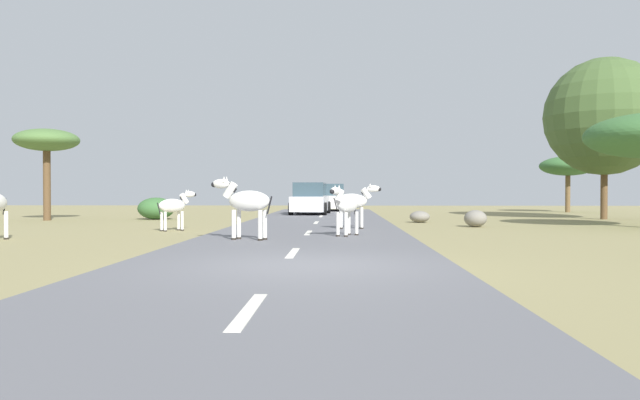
{
  "coord_description": "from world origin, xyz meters",
  "views": [
    {
      "loc": [
        0.56,
        -10.39,
        1.33
      ],
      "look_at": [
        -0.16,
        11.14,
        1.01
      ],
      "focal_mm": 33.96,
      "sensor_mm": 36.0,
      "label": 1
    }
  ],
  "objects_px": {
    "rock_0": "(475,218)",
    "car_0": "(310,200)",
    "car_1": "(330,198)",
    "tree_4": "(605,117)",
    "zebra_0": "(346,205)",
    "zebra_3": "(246,202)",
    "bush_1": "(156,208)",
    "rock_1": "(420,217)",
    "tree_2": "(568,166)",
    "tree_3": "(47,142)",
    "rock_2": "(155,213)",
    "zebra_2": "(174,206)",
    "zebra_4": "(354,202)"
  },
  "relations": [
    {
      "from": "rock_0",
      "to": "car_0",
      "type": "bearing_deg",
      "value": 121.44
    },
    {
      "from": "car_1",
      "to": "tree_4",
      "type": "bearing_deg",
      "value": -42.49
    },
    {
      "from": "zebra_0",
      "to": "zebra_3",
      "type": "height_order",
      "value": "zebra_3"
    },
    {
      "from": "car_1",
      "to": "bush_1",
      "type": "xyz_separation_m",
      "value": [
        -7.94,
        -11.54,
        -0.34
      ]
    },
    {
      "from": "car_1",
      "to": "bush_1",
      "type": "relative_size",
      "value": 2.6
    },
    {
      "from": "car_1",
      "to": "rock_1",
      "type": "bearing_deg",
      "value": -77.12
    },
    {
      "from": "tree_4",
      "to": "rock_1",
      "type": "relative_size",
      "value": 9.05
    },
    {
      "from": "zebra_0",
      "to": "car_1",
      "type": "height_order",
      "value": "car_1"
    },
    {
      "from": "tree_2",
      "to": "zebra_0",
      "type": "bearing_deg",
      "value": -123.51
    },
    {
      "from": "tree_3",
      "to": "rock_2",
      "type": "distance_m",
      "value": 5.99
    },
    {
      "from": "bush_1",
      "to": "tree_2",
      "type": "bearing_deg",
      "value": 24.63
    },
    {
      "from": "zebra_2",
      "to": "car_0",
      "type": "height_order",
      "value": "car_0"
    },
    {
      "from": "zebra_0",
      "to": "rock_1",
      "type": "bearing_deg",
      "value": -82.18
    },
    {
      "from": "car_1",
      "to": "tree_3",
      "type": "bearing_deg",
      "value": -137.88
    },
    {
      "from": "zebra_0",
      "to": "zebra_3",
      "type": "relative_size",
      "value": 0.84
    },
    {
      "from": "zebra_2",
      "to": "tree_3",
      "type": "xyz_separation_m",
      "value": [
        -7.71,
        6.9,
        2.72
      ]
    },
    {
      "from": "tree_2",
      "to": "zebra_3",
      "type": "bearing_deg",
      "value": -126.42
    },
    {
      "from": "rock_0",
      "to": "zebra_4",
      "type": "bearing_deg",
      "value": -156.76
    },
    {
      "from": "car_0",
      "to": "rock_1",
      "type": "height_order",
      "value": "car_0"
    },
    {
      "from": "zebra_0",
      "to": "zebra_3",
      "type": "bearing_deg",
      "value": 56.3
    },
    {
      "from": "zebra_2",
      "to": "rock_0",
      "type": "distance_m",
      "value": 10.83
    },
    {
      "from": "car_0",
      "to": "tree_2",
      "type": "distance_m",
      "value": 16.89
    },
    {
      "from": "car_1",
      "to": "tree_3",
      "type": "xyz_separation_m",
      "value": [
        -12.56,
        -12.69,
        2.7
      ]
    },
    {
      "from": "car_0",
      "to": "rock_2",
      "type": "xyz_separation_m",
      "value": [
        -7.57,
        -3.54,
        -0.61
      ]
    },
    {
      "from": "zebra_0",
      "to": "zebra_4",
      "type": "xyz_separation_m",
      "value": [
        0.3,
        3.39,
        0.05
      ]
    },
    {
      "from": "car_0",
      "to": "rock_0",
      "type": "xyz_separation_m",
      "value": [
        6.65,
        -10.88,
        -0.54
      ]
    },
    {
      "from": "car_1",
      "to": "tree_2",
      "type": "bearing_deg",
      "value": -7.12
    },
    {
      "from": "tree_2",
      "to": "bush_1",
      "type": "height_order",
      "value": "tree_2"
    },
    {
      "from": "bush_1",
      "to": "rock_0",
      "type": "distance_m",
      "value": 14.68
    },
    {
      "from": "zebra_2",
      "to": "car_0",
      "type": "distance_m",
      "value": 13.97
    },
    {
      "from": "zebra_3",
      "to": "car_1",
      "type": "height_order",
      "value": "car_1"
    },
    {
      "from": "zebra_0",
      "to": "car_0",
      "type": "relative_size",
      "value": 0.33
    },
    {
      "from": "zebra_0",
      "to": "bush_1",
      "type": "xyz_separation_m",
      "value": [
        -8.78,
        10.84,
        -0.4
      ]
    },
    {
      "from": "zebra_4",
      "to": "car_1",
      "type": "bearing_deg",
      "value": -179.48
    },
    {
      "from": "zebra_2",
      "to": "rock_0",
      "type": "height_order",
      "value": "zebra_2"
    },
    {
      "from": "tree_3",
      "to": "bush_1",
      "type": "xyz_separation_m",
      "value": [
        4.62,
        1.15,
        -3.04
      ]
    },
    {
      "from": "zebra_2",
      "to": "zebra_4",
      "type": "distance_m",
      "value": 6.02
    },
    {
      "from": "car_0",
      "to": "tree_3",
      "type": "distance_m",
      "value": 13.55
    },
    {
      "from": "zebra_2",
      "to": "zebra_3",
      "type": "bearing_deg",
      "value": -8.7
    },
    {
      "from": "zebra_2",
      "to": "zebra_3",
      "type": "relative_size",
      "value": 0.8
    },
    {
      "from": "car_1",
      "to": "rock_0",
      "type": "height_order",
      "value": "car_1"
    },
    {
      "from": "car_1",
      "to": "tree_2",
      "type": "relative_size",
      "value": 1.26
    },
    {
      "from": "zebra_2",
      "to": "rock_1",
      "type": "xyz_separation_m",
      "value": [
        8.87,
        5.62,
        -0.58
      ]
    },
    {
      "from": "zebra_0",
      "to": "car_0",
      "type": "xyz_separation_m",
      "value": [
        -1.83,
        16.22,
        -0.07
      ]
    },
    {
      "from": "car_1",
      "to": "rock_1",
      "type": "relative_size",
      "value": 5.3
    },
    {
      "from": "zebra_0",
      "to": "car_0",
      "type": "height_order",
      "value": "car_0"
    },
    {
      "from": "zebra_0",
      "to": "zebra_4",
      "type": "bearing_deg",
      "value": -66.5
    },
    {
      "from": "zebra_0",
      "to": "car_0",
      "type": "distance_m",
      "value": 16.32
    },
    {
      "from": "zebra_4",
      "to": "car_0",
      "type": "relative_size",
      "value": 0.37
    },
    {
      "from": "zebra_3",
      "to": "zebra_4",
      "type": "relative_size",
      "value": 1.05
    }
  ]
}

